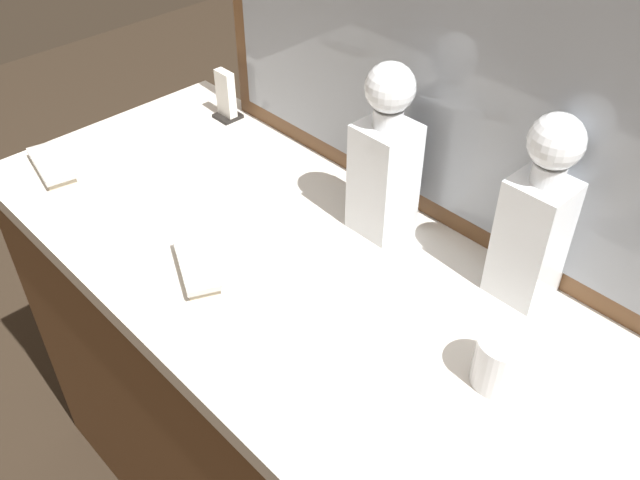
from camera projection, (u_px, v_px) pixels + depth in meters
The scene contains 8 objects.
dresser at pixel (320, 429), 1.37m from camera, with size 1.40×0.57×0.83m.
dresser_mirror at pixel (443, 67), 1.07m from camera, with size 1.05×0.03×0.56m.
crystal_decanter_far_right at pixel (385, 167), 1.13m from camera, with size 0.09×0.09×0.31m.
crystal_decanter_rear at pixel (535, 227), 1.01m from camera, with size 0.09×0.09×0.31m.
crystal_tumbler_far_right at pixel (501, 363), 0.93m from camera, with size 0.08×0.08×0.08m.
silver_brush_rear at pixel (52, 165), 1.34m from camera, with size 0.15×0.09×0.02m.
silver_brush_far_left at pixel (197, 266), 1.11m from camera, with size 0.15×0.11×0.02m.
napkin_holder at pixel (226, 99), 1.48m from camera, with size 0.05×0.05×0.11m.
Camera 1 is at (0.59, -0.56, 1.58)m, focal length 38.46 mm.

